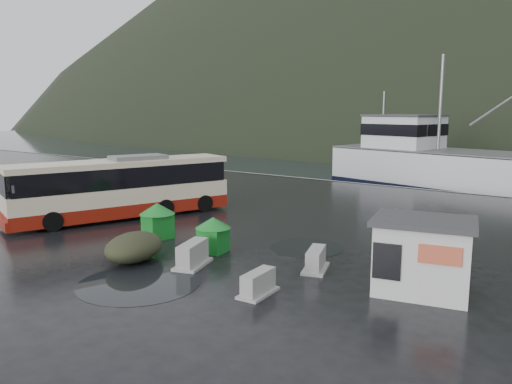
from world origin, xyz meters
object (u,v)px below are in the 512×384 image
Objects in this scene: waste_bin_left at (158,238)px; jersey_barrier_b at (315,270)px; ticket_kiosk at (420,293)px; jersey_barrier_c at (258,294)px; coach_bus at (123,217)px; jersey_barrier_a at (193,266)px; fishing_trawler at (475,179)px; white_van at (89,212)px; waste_bin_right at (213,252)px; dome_tent at (135,260)px.

waste_bin_left is 1.01× the size of jersey_barrier_b.
jersey_barrier_c is (-3.89, -3.03, 0.00)m from ticket_kiosk.
coach_bus reaches higher than jersey_barrier_a.
jersey_barrier_b is at bearing 166.77° from ticket_kiosk.
jersey_barrier_b is (12.25, -1.61, 0.00)m from coach_bus.
ticket_kiosk reaches higher than jersey_barrier_a.
jersey_barrier_b is 27.67m from fishing_trawler.
jersey_barrier_a reaches higher than jersey_barrier_c.
waste_bin_left reaches higher than jersey_barrier_c.
waste_bin_left is at bearing 0.76° from white_van.
waste_bin_right reaches higher than jersey_barrier_b.
ticket_kiosk is 0.10× the size of fishing_trawler.
coach_bus is at bearing 158.33° from waste_bin_left.
waste_bin_right is 0.91× the size of jersey_barrier_b.
white_van is 10.73m from waste_bin_right.
dome_tent reaches higher than jersey_barrier_a.
jersey_barrier_c is 30.71m from fishing_trawler.
waste_bin_right is 0.53× the size of dome_tent.
white_van is at bearing -105.45° from fishing_trawler.
coach_bus is at bearing 17.31° from white_van.
jersey_barrier_b is 1.06× the size of jersey_barrier_c.
waste_bin_left reaches higher than dome_tent.
dome_tent is at bearing -121.60° from waste_bin_right.
jersey_barrier_a is (2.17, 0.81, 0.00)m from dome_tent.
white_van is 4.31× the size of waste_bin_left.
ticket_kiosk reaches higher than waste_bin_left.
jersey_barrier_b is (-3.64, 0.01, 0.00)m from ticket_kiosk.
jersey_barrier_a is 0.06× the size of fishing_trawler.
waste_bin_left reaches higher than waste_bin_right.
jersey_barrier_c is at bearing -3.50° from white_van.
dome_tent is at bearing -153.33° from jersey_barrier_b.
jersey_barrier_c is at bearing -13.92° from jersey_barrier_a.
dome_tent is (-1.59, -2.59, 0.00)m from waste_bin_right.
waste_bin_right reaches higher than jersey_barrier_a.
dome_tent is at bearing -86.63° from fishing_trawler.
fishing_trawler reaches higher than jersey_barrier_b.
jersey_barrier_c is (3.52, -0.87, 0.00)m from jersey_barrier_a.
ticket_kiosk is 1.71× the size of jersey_barrier_a.
white_van is at bearing 153.81° from dome_tent.
dome_tent is 6.64m from jersey_barrier_b.
coach_bus is at bearing -100.84° from fishing_trawler.
fishing_trawler is at bearing 83.40° from waste_bin_right.
white_van reaches higher than ticket_kiosk.
white_van is 2.25× the size of ticket_kiosk.
dome_tent is 1.52× the size of jersey_barrier_a.
fishing_trawler reaches higher than jersey_barrier_a.
white_van is at bearing 162.06° from jersey_barrier_a.
waste_bin_left is 3.30m from dome_tent.
coach_bus is 0.39× the size of fishing_trawler.
waste_bin_left is 11.34m from ticket_kiosk.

